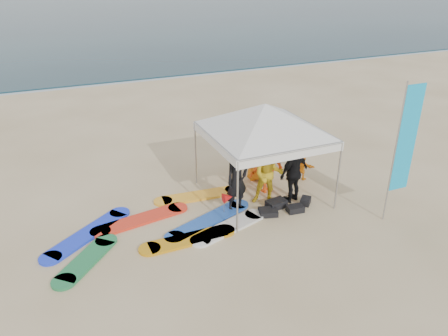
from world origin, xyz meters
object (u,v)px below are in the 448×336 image
Objects in this scene: person_black_b at (294,173)px; surfboard_spread at (165,225)px; person_orange_a at (267,165)px; person_black_a at (237,180)px; person_orange_b at (258,151)px; feather_flag at (405,141)px; canopy_tent at (265,104)px; person_seated at (302,166)px; person_yellow at (268,174)px; marker_pennant at (228,198)px.

person_black_b is 0.33× the size of surfboard_spread.
person_orange_a is at bearing 11.65° from surfboard_spread.
person_orange_b is at bearing 35.53° from person_black_a.
feather_flag is at bearing -18.84° from surfboard_spread.
person_black_b is at bearing -1.57° from surfboard_spread.
person_orange_a is 0.40× the size of canopy_tent.
person_black_a is 2.06m from person_orange_b.
person_orange_a is at bearing 15.73° from person_black_a.
person_seated is at bearing 8.35° from person_black_a.
person_yellow is 0.75m from person_black_b.
surfboard_spread is at bearing 179.01° from marker_pennant.
person_orange_a is 1.50m from person_seated.
person_yellow reaches higher than person_seated.
person_yellow is at bearing -97.28° from canopy_tent.
person_seated is (2.71, 0.94, -0.48)m from person_black_a.
canopy_tent is 0.78× the size of surfboard_spread.
surfboard_spread is at bearing -170.52° from canopy_tent.
person_yellow is 1.53m from person_orange_b.
feather_flag is 4.79m from marker_pennant.
person_black_b is at bearing 105.05° from person_seated.
surfboard_spread is (-1.79, 0.03, -0.46)m from marker_pennant.
person_seated is at bearing 169.20° from person_orange_b.
feather_flag is (2.00, -1.88, 1.34)m from person_black_b.
person_orange_a is 0.95× the size of person_black_b.
canopy_tent is at bearing 136.84° from feather_flag.
canopy_tent reaches higher than person_black_b.
person_yellow is 1.01× the size of person_black_b.
person_black_b is at bearing 112.33° from person_orange_b.
person_yellow is 2.85× the size of marker_pennant.
person_orange_b reaches higher than person_black_b.
feather_flag reaches higher than person_black_b.
person_orange_b is (0.43, 1.47, 0.04)m from person_yellow.
person_black_a is at bearing -155.78° from canopy_tent.
person_seated is at bearing 108.73° from feather_flag.
surfboard_spread is at bearing 69.03° from person_seated.
person_orange_a is 1.79m from marker_pennant.
canopy_tent reaches higher than person_black_a.
person_orange_b is at bearing 69.64° from canopy_tent.
person_black_b is 3.05m from feather_flag.
person_yellow reaches higher than person_black_b.
feather_flag is at bearing 120.47° from person_black_b.
person_seated is 0.20× the size of canopy_tent.
person_seated is at bearing -148.73° from person_black_b.
marker_pennant is at bearing -175.04° from person_black_a.
person_black_a is at bearing 58.54° from person_orange_b.
feather_flag reaches higher than person_seated.
person_black_a is 0.96× the size of person_orange_b.
person_yellow reaches higher than person_orange_a.
canopy_tent is at bearing 22.40° from marker_pennant.
person_black_b is 3.90m from surfboard_spread.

